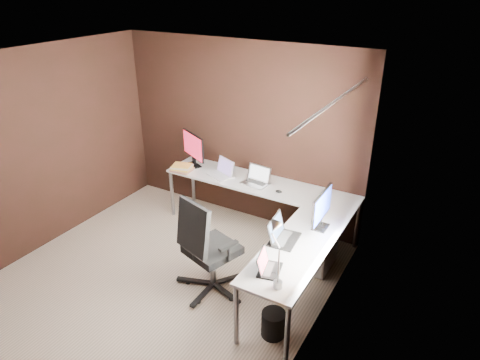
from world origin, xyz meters
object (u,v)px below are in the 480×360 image
at_px(monitor_right, 322,208).
at_px(desk_lamp, 276,246).
at_px(wastebasket, 273,324).
at_px(laptop_black_big, 281,235).
at_px(laptop_white, 222,172).
at_px(book_stack, 182,168).
at_px(laptop_silver, 257,180).
at_px(office_chair, 210,264).
at_px(drawer_pedestal, 315,243).
at_px(monitor_left, 193,148).
at_px(laptop_black_small, 267,267).

bearing_deg(monitor_right, desk_lamp, 177.25).
xyz_separation_m(monitor_right, wastebasket, (-0.06, -0.98, -0.84)).
xyz_separation_m(desk_lamp, wastebasket, (-0.02, 0.08, -0.97)).
relative_size(monitor_right, laptop_black_big, 1.34).
xyz_separation_m(laptop_black_big, desk_lamp, (0.23, -0.64, 0.33)).
bearing_deg(laptop_white, book_stack, -143.13).
bearing_deg(laptop_white, laptop_black_big, -14.25).
bearing_deg(laptop_silver, laptop_black_big, -45.27).
relative_size(laptop_white, laptop_silver, 1.12).
height_order(laptop_black_big, wastebasket, laptop_black_big).
distance_m(laptop_silver, office_chair, 1.42).
xyz_separation_m(laptop_white, book_stack, (-0.58, -0.15, -0.01)).
bearing_deg(drawer_pedestal, laptop_silver, 161.68).
distance_m(laptop_silver, book_stack, 1.11).
bearing_deg(book_stack, office_chair, -43.55).
relative_size(book_stack, office_chair, 0.27).
xyz_separation_m(monitor_right, desk_lamp, (-0.04, -1.06, 0.13)).
height_order(laptop_black_big, desk_lamp, desk_lamp).
bearing_deg(monitor_left, book_stack, -73.66).
bearing_deg(wastebasket, monitor_left, 141.58).
height_order(laptop_silver, wastebasket, laptop_silver).
xyz_separation_m(monitor_right, laptop_black_small, (-0.16, -0.96, -0.21)).
bearing_deg(laptop_silver, book_stack, -165.08).
xyz_separation_m(laptop_black_big, office_chair, (-0.71, -0.29, -0.44)).
relative_size(desk_lamp, office_chair, 0.52).
height_order(laptop_black_big, office_chair, office_chair).
xyz_separation_m(monitor_left, laptop_black_small, (2.00, -1.64, -0.23)).
relative_size(monitor_right, laptop_silver, 1.46).
bearing_deg(laptop_black_big, laptop_white, 48.14).
distance_m(office_chair, wastebasket, 0.98).
distance_m(monitor_right, laptop_silver, 1.30).
relative_size(monitor_right, laptop_white, 1.31).
bearing_deg(wastebasket, laptop_white, 134.76).
bearing_deg(monitor_left, laptop_black_big, -3.34).
relative_size(office_chair, wastebasket, 4.26).
bearing_deg(laptop_silver, office_chair, -78.42).
height_order(laptop_silver, laptop_black_small, laptop_silver).
bearing_deg(office_chair, desk_lamp, -2.91).
distance_m(monitor_right, desk_lamp, 1.07).
xyz_separation_m(laptop_black_small, office_chair, (-0.82, 0.24, -0.43)).
xyz_separation_m(drawer_pedestal, wastebasket, (0.07, -1.29, -0.16)).
height_order(monitor_left, book_stack, monitor_left).
height_order(drawer_pedestal, book_stack, book_stack).
distance_m(desk_lamp, wastebasket, 0.98).
bearing_deg(wastebasket, laptop_silver, 123.13).
distance_m(laptop_white, office_chair, 1.53).
height_order(monitor_right, wastebasket, monitor_right).
relative_size(laptop_silver, laptop_black_big, 0.92).
distance_m(drawer_pedestal, laptop_black_small, 1.35).
xyz_separation_m(drawer_pedestal, laptop_black_big, (-0.14, -0.72, 0.48)).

